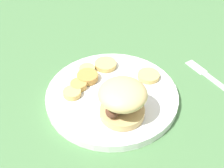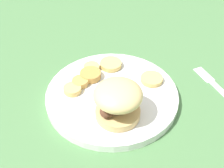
{
  "view_description": "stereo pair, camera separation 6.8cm",
  "coord_description": "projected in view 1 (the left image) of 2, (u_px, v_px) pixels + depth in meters",
  "views": [
    {
      "loc": [
        0.44,
        -0.26,
        0.5
      ],
      "look_at": [
        0.0,
        0.0,
        0.05
      ],
      "focal_mm": 50.0,
      "sensor_mm": 36.0,
      "label": 1
    },
    {
      "loc": [
        0.47,
        -0.2,
        0.5
      ],
      "look_at": [
        0.0,
        0.0,
        0.05
      ],
      "focal_mm": 50.0,
      "sensor_mm": 36.0,
      "label": 2
    }
  ],
  "objects": [
    {
      "name": "potato_round_1",
      "position": [
        72.0,
        93.0,
        0.69
      ],
      "size": [
        0.04,
        0.04,
        0.01
      ],
      "primitive_type": "cylinder",
      "color": "#DBB766",
      "rests_on": "dinner_plate"
    },
    {
      "name": "potato_round_2",
      "position": [
        88.0,
        77.0,
        0.73
      ],
      "size": [
        0.05,
        0.05,
        0.01
      ],
      "primitive_type": "cylinder",
      "color": "#BC8942",
      "rests_on": "dinner_plate"
    },
    {
      "name": "fork",
      "position": [
        214.0,
        80.0,
        0.76
      ],
      "size": [
        0.19,
        0.02,
        0.0
      ],
      "color": "silver",
      "rests_on": "ground_plane"
    },
    {
      "name": "potato_round_5",
      "position": [
        79.0,
        85.0,
        0.71
      ],
      "size": [
        0.04,
        0.04,
        0.01
      ],
      "primitive_type": "cylinder",
      "color": "tan",
      "rests_on": "dinner_plate"
    },
    {
      "name": "dinner_plate",
      "position": [
        112.0,
        95.0,
        0.7
      ],
      "size": [
        0.3,
        0.3,
        0.02
      ],
      "color": "white",
      "rests_on": "ground_plane"
    },
    {
      "name": "potato_round_4",
      "position": [
        87.0,
        69.0,
        0.75
      ],
      "size": [
        0.04,
        0.04,
        0.01
      ],
      "primitive_type": "cylinder",
      "color": "#DBB766",
      "rests_on": "dinner_plate"
    },
    {
      "name": "sandwich",
      "position": [
        122.0,
        99.0,
        0.62
      ],
      "size": [
        0.1,
        0.1,
        0.08
      ],
      "color": "tan",
      "rests_on": "dinner_plate"
    },
    {
      "name": "potato_round_3",
      "position": [
        106.0,
        64.0,
        0.77
      ],
      "size": [
        0.05,
        0.05,
        0.01
      ],
      "primitive_type": "cylinder",
      "color": "#DBB766",
      "rests_on": "dinner_plate"
    },
    {
      "name": "potato_round_0",
      "position": [
        150.0,
        77.0,
        0.73
      ],
      "size": [
        0.05,
        0.05,
        0.01
      ],
      "primitive_type": "cylinder",
      "color": "#DBB766",
      "rests_on": "dinner_plate"
    },
    {
      "name": "ground_plane",
      "position": [
        112.0,
        99.0,
        0.71
      ],
      "size": [
        4.0,
        4.0,
        0.0
      ],
      "primitive_type": "plane",
      "color": "#4C7A47"
    }
  ]
}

